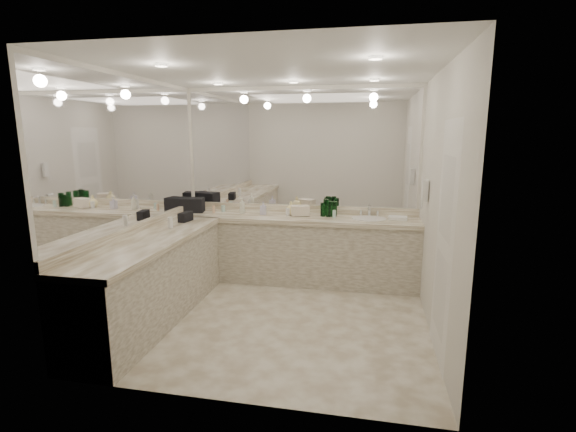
% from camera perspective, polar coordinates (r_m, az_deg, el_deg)
% --- Properties ---
extents(floor, '(3.20, 3.20, 0.00)m').
position_cam_1_polar(floor, '(4.70, -1.49, -13.68)').
color(floor, beige).
rests_on(floor, ground).
extents(ceiling, '(3.20, 3.20, 0.00)m').
position_cam_1_polar(ceiling, '(4.31, -1.68, 19.48)').
color(ceiling, white).
rests_on(ceiling, floor).
extents(wall_back, '(3.20, 0.02, 2.60)m').
position_cam_1_polar(wall_back, '(5.78, 1.71, 4.46)').
color(wall_back, beige).
rests_on(wall_back, floor).
extents(wall_left, '(0.02, 3.00, 2.60)m').
position_cam_1_polar(wall_left, '(4.93, -20.07, 2.60)').
color(wall_left, beige).
rests_on(wall_left, floor).
extents(wall_right, '(0.02, 3.00, 2.60)m').
position_cam_1_polar(wall_right, '(4.27, 19.88, 1.38)').
color(wall_right, beige).
rests_on(wall_right, floor).
extents(vanity_back_base, '(3.20, 0.60, 0.84)m').
position_cam_1_polar(vanity_back_base, '(5.66, 1.15, -4.77)').
color(vanity_back_base, beige).
rests_on(vanity_back_base, floor).
extents(vanity_back_top, '(3.20, 0.64, 0.06)m').
position_cam_1_polar(vanity_back_top, '(5.55, 1.16, -0.33)').
color(vanity_back_top, '#EEE5CE').
rests_on(vanity_back_top, vanity_back_base).
extents(vanity_left_base, '(0.60, 2.40, 0.84)m').
position_cam_1_polar(vanity_left_base, '(4.73, -18.09, -8.61)').
color(vanity_left_base, beige).
rests_on(vanity_left_base, floor).
extents(vanity_left_top, '(0.64, 2.42, 0.06)m').
position_cam_1_polar(vanity_left_top, '(4.60, -18.32, -3.33)').
color(vanity_left_top, '#EEE5CE').
rests_on(vanity_left_top, vanity_left_base).
extents(backsplash_back, '(3.20, 0.04, 0.10)m').
position_cam_1_polar(backsplash_back, '(5.81, 1.66, 1.00)').
color(backsplash_back, '#EEE5CE').
rests_on(backsplash_back, vanity_back_top).
extents(backsplash_left, '(0.04, 3.00, 0.10)m').
position_cam_1_polar(backsplash_left, '(4.98, -19.61, -1.39)').
color(backsplash_left, '#EEE5CE').
rests_on(backsplash_left, vanity_left_top).
extents(mirror_back, '(3.12, 0.01, 1.55)m').
position_cam_1_polar(mirror_back, '(5.73, 1.72, 9.16)').
color(mirror_back, white).
rests_on(mirror_back, wall_back).
extents(mirror_left, '(0.01, 2.92, 1.55)m').
position_cam_1_polar(mirror_left, '(4.88, -20.33, 8.12)').
color(mirror_left, white).
rests_on(mirror_left, wall_left).
extents(sink, '(0.44, 0.44, 0.03)m').
position_cam_1_polar(sink, '(5.47, 11.02, -0.43)').
color(sink, white).
rests_on(sink, vanity_back_top).
extents(faucet, '(0.24, 0.16, 0.14)m').
position_cam_1_polar(faucet, '(5.66, 11.06, 0.73)').
color(faucet, silver).
rests_on(faucet, vanity_back_top).
extents(wall_phone, '(0.06, 0.10, 0.24)m').
position_cam_1_polar(wall_phone, '(4.94, 18.22, 3.33)').
color(wall_phone, white).
rests_on(wall_phone, wall_right).
extents(door, '(0.02, 0.82, 2.10)m').
position_cam_1_polar(door, '(3.83, 20.52, -3.55)').
color(door, white).
rests_on(door, wall_right).
extents(black_toiletry_bag, '(0.38, 0.28, 0.20)m').
position_cam_1_polar(black_toiletry_bag, '(5.97, -13.10, 1.47)').
color(black_toiletry_bag, black).
rests_on(black_toiletry_bag, vanity_back_top).
extents(black_bag_spill, '(0.12, 0.22, 0.11)m').
position_cam_1_polar(black_bag_spill, '(5.35, -13.84, -0.13)').
color(black_bag_spill, black).
rests_on(black_bag_spill, vanity_left_top).
extents(cream_cosmetic_case, '(0.27, 0.22, 0.13)m').
position_cam_1_polar(cream_cosmetic_case, '(5.54, 1.67, 0.67)').
color(cream_cosmetic_case, beige).
rests_on(cream_cosmetic_case, vanity_back_top).
extents(hand_towel, '(0.24, 0.17, 0.04)m').
position_cam_1_polar(hand_towel, '(5.51, 14.78, -0.26)').
color(hand_towel, white).
rests_on(hand_towel, vanity_back_top).
extents(lotion_left, '(0.06, 0.06, 0.13)m').
position_cam_1_polar(lotion_left, '(5.00, -15.78, -0.94)').
color(lotion_left, white).
rests_on(lotion_left, vanity_left_top).
extents(soap_bottle_a, '(0.10, 0.10, 0.21)m').
position_cam_1_polar(soap_bottle_a, '(5.76, -6.29, 1.41)').
color(soap_bottle_a, silver).
rests_on(soap_bottle_a, vanity_back_top).
extents(soap_bottle_b, '(0.09, 0.09, 0.18)m').
position_cam_1_polar(soap_bottle_b, '(5.65, -3.41, 1.09)').
color(soap_bottle_b, silver).
rests_on(soap_bottle_b, vanity_back_top).
extents(soap_bottle_c, '(0.18, 0.18, 0.19)m').
position_cam_1_polar(soap_bottle_c, '(5.61, 0.41, 1.09)').
color(soap_bottle_c, '#FFF0A0').
rests_on(soap_bottle_c, vanity_back_top).
extents(green_bottle_0, '(0.07, 0.07, 0.19)m').
position_cam_1_polar(green_bottle_0, '(5.60, 6.35, 1.02)').
color(green_bottle_0, '#0E4418').
rests_on(green_bottle_0, vanity_back_top).
extents(green_bottle_1, '(0.07, 0.07, 0.19)m').
position_cam_1_polar(green_bottle_1, '(5.51, 5.56, 0.84)').
color(green_bottle_1, '#0E4418').
rests_on(green_bottle_1, vanity_back_top).
extents(green_bottle_2, '(0.07, 0.07, 0.21)m').
position_cam_1_polar(green_bottle_2, '(5.63, 5.23, 1.21)').
color(green_bottle_2, '#0E4418').
rests_on(green_bottle_2, vanity_back_top).
extents(green_bottle_3, '(0.07, 0.07, 0.18)m').
position_cam_1_polar(green_bottle_3, '(5.54, 4.79, 0.89)').
color(green_bottle_3, '#0E4418').
rests_on(green_bottle_3, vanity_back_top).
extents(green_bottle_4, '(0.06, 0.06, 0.20)m').
position_cam_1_polar(green_bottle_4, '(5.54, 5.90, 0.98)').
color(green_bottle_4, '#0E4418').
rests_on(green_bottle_4, vanity_back_top).
extents(amenity_bottle_0, '(0.06, 0.06, 0.09)m').
position_cam_1_polar(amenity_bottle_0, '(5.94, -8.85, 1.04)').
color(amenity_bottle_0, silver).
rests_on(amenity_bottle_0, vanity_back_top).
extents(amenity_bottle_1, '(0.04, 0.04, 0.12)m').
position_cam_1_polar(amenity_bottle_1, '(5.84, -6.27, 1.09)').
color(amenity_bottle_1, white).
rests_on(amenity_bottle_1, vanity_back_top).
extents(amenity_bottle_2, '(0.06, 0.06, 0.10)m').
position_cam_1_polar(amenity_bottle_2, '(5.58, -0.01, 0.57)').
color(amenity_bottle_2, white).
rests_on(amenity_bottle_2, vanity_back_top).
extents(amenity_bottle_3, '(0.04, 0.04, 0.10)m').
position_cam_1_polar(amenity_bottle_3, '(5.86, -10.13, 0.93)').
color(amenity_bottle_3, '#E0B28C').
rests_on(amenity_bottle_3, vanity_back_top).
extents(amenity_bottle_4, '(0.05, 0.05, 0.10)m').
position_cam_1_polar(amenity_bottle_4, '(5.47, 6.34, 0.29)').
color(amenity_bottle_4, silver).
rests_on(amenity_bottle_4, vanity_back_top).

